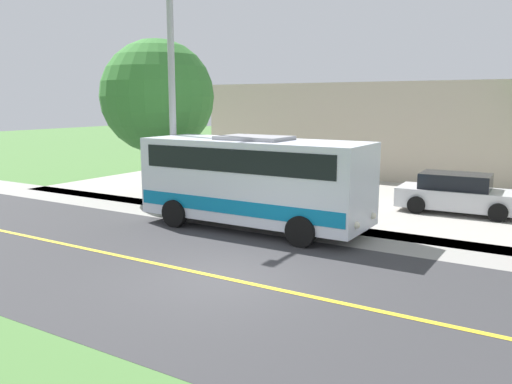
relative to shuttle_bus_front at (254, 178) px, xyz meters
name	(u,v)px	position (x,y,z in m)	size (l,w,h in m)	color
ground_plane	(224,278)	(4.54, 1.96, -1.63)	(120.00, 120.00, 0.00)	#477238
road_surface	(224,278)	(4.54, 1.96, -1.63)	(8.00, 100.00, 0.01)	#333335
sidewalk	(318,231)	(-0.66, 1.96, -1.63)	(2.40, 100.00, 0.01)	gray
parking_lot_surface	(461,203)	(-7.86, 4.96, -1.63)	(14.00, 36.00, 0.01)	#9E9991
road_centre_line	(224,278)	(4.54, 1.96, -1.63)	(0.16, 100.00, 0.00)	gold
shuttle_bus_front	(254,178)	(0.00, 0.00, 0.00)	(2.72, 7.51, 2.97)	silver
street_light_pole	(170,88)	(-0.34, -3.71, 2.87)	(1.97, 0.24, 8.19)	#9E9EA3
parked_car_near	(459,194)	(-5.92, 5.18, -0.95)	(2.15, 4.47, 1.45)	silver
tree_curbside	(158,97)	(-2.86, -6.56, 2.60)	(4.77, 4.77, 6.63)	#4C3826
commercial_building	(405,128)	(-16.86, 0.04, 0.88)	(10.00, 20.85, 5.02)	#B7A893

